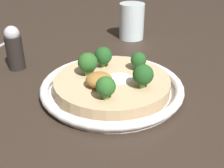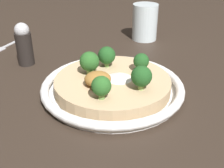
% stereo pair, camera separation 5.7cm
% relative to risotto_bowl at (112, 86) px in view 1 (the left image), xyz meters
% --- Properties ---
extents(ground_plane, '(6.00, 6.00, 0.00)m').
position_rel_risotto_bowl_xyz_m(ground_plane, '(0.00, 0.00, -0.02)').
color(ground_plane, '#2D231C').
extents(risotto_bowl, '(0.29, 0.29, 0.03)m').
position_rel_risotto_bowl_xyz_m(risotto_bowl, '(0.00, 0.00, 0.00)').
color(risotto_bowl, white).
rests_on(risotto_bowl, ground_plane).
extents(cheese_sprinkle, '(0.05, 0.05, 0.01)m').
position_rel_risotto_bowl_xyz_m(cheese_sprinkle, '(-0.01, -0.00, 0.02)').
color(cheese_sprinkle, white).
rests_on(cheese_sprinkle, risotto_bowl).
extents(crispy_onion_garnish, '(0.05, 0.05, 0.03)m').
position_rel_risotto_bowl_xyz_m(crispy_onion_garnish, '(0.03, 0.03, 0.03)').
color(crispy_onion_garnish, olive).
rests_on(crispy_onion_garnish, risotto_bowl).
extents(broccoli_right, '(0.04, 0.04, 0.05)m').
position_rel_risotto_bowl_xyz_m(broccoli_right, '(0.05, -0.02, 0.04)').
color(broccoli_right, '#84A856').
rests_on(broccoli_right, risotto_bowl).
extents(broccoli_front_right, '(0.04, 0.04, 0.05)m').
position_rel_risotto_bowl_xyz_m(broccoli_front_right, '(0.01, -0.06, 0.04)').
color(broccoli_front_right, '#668E47').
rests_on(broccoli_front_right, risotto_bowl).
extents(broccoli_back_right, '(0.04, 0.04, 0.04)m').
position_rel_risotto_bowl_xyz_m(broccoli_back_right, '(0.02, 0.08, 0.04)').
color(broccoli_back_right, '#668E47').
rests_on(broccoli_back_right, risotto_bowl).
extents(broccoli_back_left, '(0.04, 0.04, 0.05)m').
position_rel_risotto_bowl_xyz_m(broccoli_back_left, '(-0.05, 0.04, 0.04)').
color(broccoli_back_left, '#84A856').
rests_on(broccoli_back_left, risotto_bowl).
extents(broccoli_left, '(0.03, 0.03, 0.04)m').
position_rel_risotto_bowl_xyz_m(broccoli_left, '(-0.06, -0.03, 0.04)').
color(broccoli_left, '#668E47').
rests_on(broccoli_left, risotto_bowl).
extents(drinking_glass, '(0.08, 0.08, 0.11)m').
position_rel_risotto_bowl_xyz_m(drinking_glass, '(-0.10, -0.33, 0.04)').
color(drinking_glass, silver).
rests_on(drinking_glass, ground_plane).
extents(pepper_shaker, '(0.04, 0.04, 0.11)m').
position_rel_risotto_bowl_xyz_m(pepper_shaker, '(0.22, -0.14, 0.04)').
color(pepper_shaker, black).
rests_on(pepper_shaker, ground_plane).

